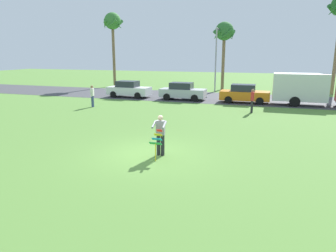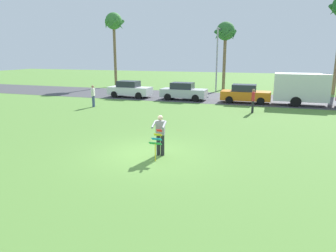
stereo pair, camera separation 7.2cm
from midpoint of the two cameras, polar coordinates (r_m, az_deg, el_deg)
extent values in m
plane|color=#568438|center=(13.50, -3.80, -5.12)|extent=(120.00, 120.00, 0.00)
cube|color=#424247|center=(30.84, 9.13, 5.12)|extent=(120.00, 8.00, 0.01)
cylinder|color=#26262B|center=(13.18, -1.14, -3.50)|extent=(0.16, 0.16, 0.90)
cylinder|color=#26262B|center=(13.21, -1.91, -3.45)|extent=(0.16, 0.16, 0.90)
cube|color=gray|center=(13.00, -1.55, -0.31)|extent=(0.38, 0.26, 0.60)
sphere|color=beige|center=(12.91, -1.56, 1.50)|extent=(0.22, 0.22, 0.22)
cylinder|color=gray|center=(12.68, -0.83, 0.19)|extent=(0.16, 0.59, 0.24)
cylinder|color=gray|center=(12.78, -2.76, 0.28)|extent=(0.16, 0.59, 0.24)
cube|color=red|center=(12.71, -1.74, -0.84)|extent=(0.23, 0.14, 0.12)
cube|color=yellow|center=(12.60, -1.98, -1.62)|extent=(0.32, 0.14, 0.12)
cube|color=#1E99D8|center=(12.49, -2.22, -2.40)|extent=(0.42, 0.14, 0.12)
cube|color=green|center=(12.38, -2.48, -3.21)|extent=(0.51, 0.15, 0.12)
cylinder|color=yellow|center=(12.49, -2.46, -4.83)|extent=(0.04, 0.04, 0.74)
cube|color=white|center=(30.97, -7.19, 6.41)|extent=(4.24, 1.80, 0.76)
cube|color=#282D38|center=(30.97, -7.48, 7.63)|extent=(2.05, 1.44, 0.60)
cylinder|color=black|center=(31.18, -4.36, 5.92)|extent=(0.64, 0.23, 0.64)
cylinder|color=black|center=(29.73, -5.62, 5.54)|extent=(0.64, 0.23, 0.64)
cylinder|color=black|center=(32.32, -8.60, 6.07)|extent=(0.64, 0.23, 0.64)
cylinder|color=black|center=(30.92, -10.02, 5.70)|extent=(0.64, 0.23, 0.64)
cube|color=silver|center=(29.05, 2.67, 6.05)|extent=(4.21, 1.72, 0.76)
cube|color=#282D38|center=(29.02, 2.40, 7.36)|extent=(2.02, 1.40, 0.60)
cylinder|color=black|center=(29.56, 5.53, 5.50)|extent=(0.64, 0.22, 0.64)
cylinder|color=black|center=(28.00, 4.80, 5.09)|extent=(0.64, 0.22, 0.64)
cylinder|color=black|center=(30.23, 0.69, 5.73)|extent=(0.64, 0.22, 0.64)
cylinder|color=black|center=(28.70, -0.28, 5.34)|extent=(0.64, 0.22, 0.64)
cube|color=orange|center=(28.07, 13.77, 5.44)|extent=(4.23, 1.77, 0.76)
cube|color=#282D38|center=(28.01, 13.54, 6.80)|extent=(2.04, 1.43, 0.60)
cylinder|color=black|center=(28.87, 16.43, 4.84)|extent=(0.64, 0.23, 0.64)
cylinder|color=black|center=(27.27, 16.35, 4.39)|extent=(0.64, 0.23, 0.64)
cylinder|color=black|center=(29.02, 11.27, 5.17)|extent=(0.64, 0.23, 0.64)
cylinder|color=black|center=(27.43, 10.90, 4.73)|extent=(0.64, 0.23, 0.64)
cube|color=silver|center=(27.97, 22.90, 6.58)|extent=(4.21, 2.03, 2.20)
cylinder|color=black|center=(28.98, 21.87, 4.67)|extent=(0.84, 0.29, 0.84)
cylinder|color=black|center=(27.16, 22.09, 4.14)|extent=(0.84, 0.29, 0.84)
cylinder|color=brown|center=(42.06, -9.94, 12.67)|extent=(0.36, 0.36, 8.02)
sphere|color=#387A33|center=(42.25, -10.17, 18.39)|extent=(2.10, 2.10, 2.10)
cone|color=#387A33|center=(41.77, -8.94, 17.88)|extent=(0.44, 1.56, 1.28)
cone|color=#387A33|center=(42.87, -9.18, 17.74)|extent=(1.62, 0.90, 1.28)
cone|color=#387A33|center=(43.06, -10.72, 17.66)|extent=(1.27, 1.52, 1.28)
cone|color=#387A33|center=(42.09, -11.49, 17.74)|extent=(1.27, 1.52, 1.28)
cone|color=#387A33|center=(41.28, -10.39, 17.88)|extent=(1.62, 0.90, 1.28)
cylinder|color=brown|center=(37.86, 10.01, 11.50)|extent=(0.36, 0.36, 6.51)
sphere|color=#2D6B2D|center=(37.93, 10.22, 16.72)|extent=(2.10, 2.10, 2.10)
cone|color=#2D6B2D|center=(37.77, 11.68, 15.99)|extent=(0.44, 1.56, 1.28)
cone|color=#2D6B2D|center=(38.75, 10.84, 15.95)|extent=(1.62, 0.90, 1.28)
cone|color=#2D6B2D|center=(38.57, 9.15, 16.03)|extent=(1.27, 1.52, 1.28)
cone|color=#2D6B2D|center=(37.48, 8.85, 16.13)|extent=(1.27, 1.52, 1.28)
cone|color=#2D6B2D|center=(36.97, 10.45, 16.11)|extent=(1.62, 0.90, 1.28)
cylinder|color=brown|center=(37.06, 28.38, 11.79)|extent=(0.36, 0.36, 8.67)
cone|color=#236028|center=(37.73, 27.74, 18.11)|extent=(1.27, 1.52, 1.28)
cone|color=#236028|center=(36.63, 28.02, 18.28)|extent=(1.27, 1.52, 1.28)
cylinder|color=#9E9EA3|center=(35.72, 8.67, 11.85)|extent=(0.16, 0.16, 7.00)
cylinder|color=#9E9EA3|center=(36.50, 9.06, 17.20)|extent=(0.10, 1.40, 0.10)
cube|color=#4C4C51|center=(37.13, 9.23, 17.06)|extent=(0.24, 0.44, 0.16)
cylinder|color=#384772|center=(25.99, -13.64, 4.43)|extent=(0.16, 0.16, 0.90)
cylinder|color=#384772|center=(25.82, -13.76, 4.37)|extent=(0.16, 0.16, 0.90)
cube|color=silver|center=(25.81, -13.79, 6.05)|extent=(0.31, 0.41, 0.60)
sphere|color=#9E7051|center=(25.76, -13.84, 6.97)|extent=(0.22, 0.22, 0.22)
cylinder|color=silver|center=(26.04, -13.64, 6.04)|extent=(0.09, 0.09, 0.58)
cylinder|color=silver|center=(25.58, -13.94, 5.90)|extent=(0.09, 0.09, 0.58)
cylinder|color=#26262B|center=(23.41, 14.99, 3.42)|extent=(0.16, 0.16, 0.90)
cylinder|color=#26262B|center=(23.59, 15.02, 3.49)|extent=(0.16, 0.16, 0.90)
cube|color=red|center=(23.39, 15.11, 5.27)|extent=(0.22, 0.36, 0.60)
sphere|color=#9E7051|center=(23.34, 15.18, 6.29)|extent=(0.22, 0.22, 0.22)
cylinder|color=red|center=(23.16, 15.07, 5.11)|extent=(0.09, 0.09, 0.58)
cylinder|color=red|center=(23.63, 15.14, 5.26)|extent=(0.09, 0.09, 0.58)
camera|label=1|loc=(0.04, -90.15, -0.03)|focal=33.33mm
camera|label=2|loc=(0.04, 89.85, 0.03)|focal=33.33mm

